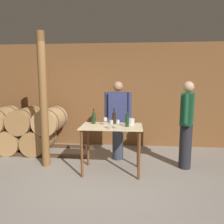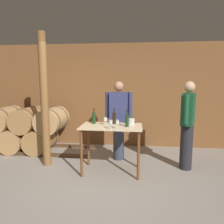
{
  "view_description": "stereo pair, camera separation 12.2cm",
  "coord_description": "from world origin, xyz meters",
  "views": [
    {
      "loc": [
        0.52,
        -3.34,
        1.8
      ],
      "look_at": [
        0.14,
        0.77,
        1.16
      ],
      "focal_mm": 35.0,
      "sensor_mm": 36.0,
      "label": 1
    },
    {
      "loc": [
        0.64,
        -3.33,
        1.8
      ],
      "look_at": [
        0.14,
        0.77,
        1.16
      ],
      "focal_mm": 35.0,
      "sensor_mm": 36.0,
      "label": 2
    }
  ],
  "objects": [
    {
      "name": "wine_bottle_center",
      "position": [
        0.44,
        0.63,
        1.04
      ],
      "size": [
        0.07,
        0.07,
        0.32
      ],
      "color": "#193819",
      "rests_on": "tasting_table"
    },
    {
      "name": "ice_bucket",
      "position": [
        0.51,
        0.84,
        0.97
      ],
      "size": [
        0.13,
        0.13,
        0.12
      ],
      "color": "silver",
      "rests_on": "tasting_table"
    },
    {
      "name": "wine_bottle_far_left",
      "position": [
        -0.23,
        0.84,
        1.03
      ],
      "size": [
        0.07,
        0.07,
        0.3
      ],
      "color": "#193819",
      "rests_on": "tasting_table"
    },
    {
      "name": "ground_plane",
      "position": [
        0.0,
        0.0,
        0.0
      ],
      "size": [
        14.0,
        14.0,
        0.0
      ],
      "primitive_type": "plane",
      "color": "gray"
    },
    {
      "name": "wine_glass_near_left",
      "position": [
        0.01,
        0.75,
        1.02
      ],
      "size": [
        0.07,
        0.07,
        0.15
      ],
      "color": "silver",
      "rests_on": "tasting_table"
    },
    {
      "name": "person_host",
      "position": [
        1.6,
        1.01,
        0.93
      ],
      "size": [
        0.34,
        0.56,
        1.75
      ],
      "color": "#232328",
      "rests_on": "ground_plane"
    },
    {
      "name": "wine_bottle_left",
      "position": [
        0.17,
        0.87,
        1.03
      ],
      "size": [
        0.07,
        0.07,
        0.31
      ],
      "color": "black",
      "rests_on": "tasting_table"
    },
    {
      "name": "wine_glass_near_center",
      "position": [
        0.16,
        0.39,
        1.04
      ],
      "size": [
        0.07,
        0.07,
        0.16
      ],
      "color": "silver",
      "rests_on": "tasting_table"
    },
    {
      "name": "back_wall",
      "position": [
        0.0,
        2.44,
        1.35
      ],
      "size": [
        8.4,
        0.05,
        2.7
      ],
      "color": "brown",
      "rests_on": "ground_plane"
    },
    {
      "name": "wooden_post",
      "position": [
        -1.25,
        0.86,
        1.35
      ],
      "size": [
        0.16,
        0.16,
        2.7
      ],
      "color": "brown",
      "rests_on": "ground_plane"
    },
    {
      "name": "wine_glass_near_right",
      "position": [
        0.27,
        0.44,
        1.03
      ],
      "size": [
        0.06,
        0.06,
        0.16
      ],
      "color": "silver",
      "rests_on": "tasting_table"
    },
    {
      "name": "barrel_rack",
      "position": [
        -2.22,
        1.68,
        0.54
      ],
      "size": [
        3.84,
        0.89,
        1.11
      ],
      "color": "#4C331E",
      "rests_on": "ground_plane"
    },
    {
      "name": "tasting_table",
      "position": [
        0.14,
        0.67,
        0.74
      ],
      "size": [
        1.15,
        0.68,
        0.91
      ],
      "color": "beige",
      "rests_on": "ground_plane"
    },
    {
      "name": "person_visitor_with_scarf",
      "position": [
        0.21,
        1.38,
        0.92
      ],
      "size": [
        0.59,
        0.24,
        1.74
      ],
      "color": "#333847",
      "rests_on": "ground_plane"
    }
  ]
}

